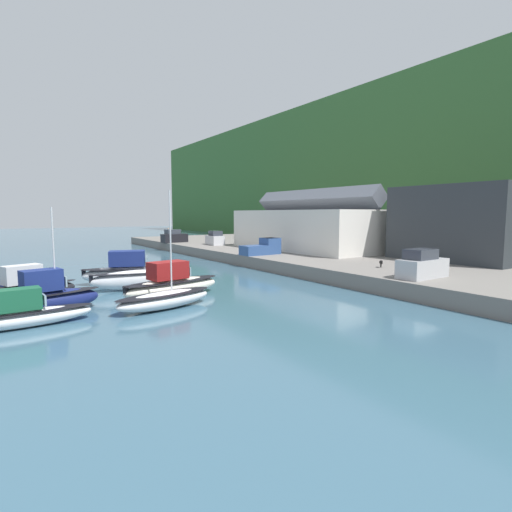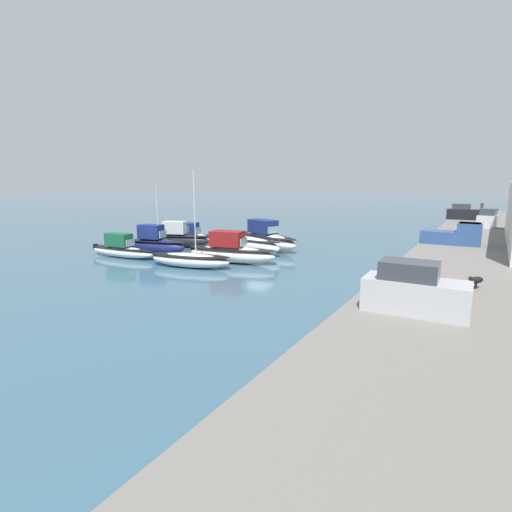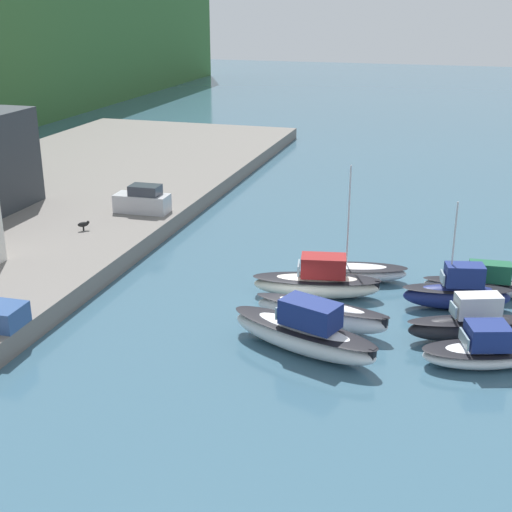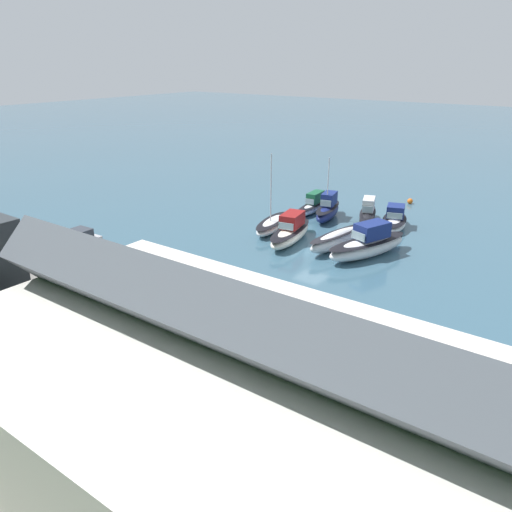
# 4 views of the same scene
# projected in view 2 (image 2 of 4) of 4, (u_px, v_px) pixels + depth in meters

# --- Properties ---
(ground_plane) EXTENTS (320.00, 320.00, 0.00)m
(ground_plane) POSITION_uv_depth(u_px,v_px,m) (257.00, 258.00, 34.98)
(ground_plane) COLOR #385B70
(moored_boat_0) EXTENTS (4.96, 8.71, 2.87)m
(moored_boat_0) POSITION_uv_depth(u_px,v_px,m) (265.00, 238.00, 39.33)
(moored_boat_0) COLOR white
(moored_boat_0) RESTS_ON ground_plane
(moored_boat_1) EXTENTS (2.67, 7.79, 1.58)m
(moored_boat_1) POSITION_uv_depth(u_px,v_px,m) (247.00, 244.00, 37.04)
(moored_boat_1) COLOR silver
(moored_boat_1) RESTS_ON ground_plane
(moored_boat_2) EXTENTS (3.47, 7.97, 2.62)m
(moored_boat_2) POSITION_uv_depth(u_px,v_px,m) (231.00, 251.00, 32.93)
(moored_boat_2) COLOR white
(moored_boat_2) RESTS_ON ground_plane
(moored_boat_3) EXTENTS (3.29, 6.99, 7.51)m
(moored_boat_3) POSITION_uv_depth(u_px,v_px,m) (190.00, 260.00, 31.21)
(moored_boat_3) COLOR silver
(moored_boat_3) RESTS_ON ground_plane
(moored_boat_4) EXTENTS (3.85, 6.11, 2.21)m
(moored_boat_4) POSITION_uv_depth(u_px,v_px,m) (190.00, 236.00, 42.84)
(moored_boat_4) COLOR white
(moored_boat_4) RESTS_ON ground_plane
(moored_boat_5) EXTENTS (3.69, 6.79, 2.62)m
(moored_boat_5) POSITION_uv_depth(u_px,v_px,m) (177.00, 238.00, 40.33)
(moored_boat_5) COLOR black
(moored_boat_5) RESTS_ON ground_plane
(moored_boat_6) EXTENTS (3.01, 6.48, 6.42)m
(moored_boat_6) POSITION_uv_depth(u_px,v_px,m) (154.00, 243.00, 36.51)
(moored_boat_6) COLOR navy
(moored_boat_6) RESTS_ON ground_plane
(moored_boat_7) EXTENTS (2.00, 7.11, 2.12)m
(moored_boat_7) POSITION_uv_depth(u_px,v_px,m) (121.00, 249.00, 35.21)
(moored_boat_7) COLOR white
(moored_boat_7) RESTS_ON ground_plane
(parked_car_0) EXTENTS (1.93, 4.25, 2.16)m
(parked_car_0) POSITION_uv_depth(u_px,v_px,m) (414.00, 291.00, 16.76)
(parked_car_0) COLOR #B7B7BC
(parked_car_0) RESTS_ON quay_promenade
(parked_car_1) EXTENTS (4.42, 2.41, 2.16)m
(parked_car_1) POSITION_uv_depth(u_px,v_px,m) (488.00, 219.00, 46.80)
(parked_car_1) COLOR silver
(parked_car_1) RESTS_ON quay_promenade
(parked_car_2) EXTENTS (2.17, 4.35, 2.16)m
(parked_car_2) POSITION_uv_depth(u_px,v_px,m) (463.00, 213.00, 55.49)
(parked_car_2) COLOR black
(parked_car_2) RESTS_ON quay_promenade
(pickup_truck_0) EXTENTS (2.09, 4.78, 1.90)m
(pickup_truck_0) POSITION_uv_depth(u_px,v_px,m) (456.00, 235.00, 34.23)
(pickup_truck_0) COLOR #2D4C84
(pickup_truck_0) RESTS_ON quay_promenade
(person_on_quay) EXTENTS (0.40, 0.40, 2.14)m
(person_on_quay) POSITION_uv_depth(u_px,v_px,m) (482.00, 208.00, 61.10)
(person_on_quay) COLOR #232838
(person_on_quay) RESTS_ON quay_promenade
(dog_on_quay) EXTENTS (0.78, 0.78, 0.68)m
(dog_on_quay) POSITION_uv_depth(u_px,v_px,m) (476.00, 280.00, 20.37)
(dog_on_quay) COLOR black
(dog_on_quay) RESTS_ON quay_promenade
(mooring_buoy_0) EXTENTS (0.62, 0.62, 0.62)m
(mooring_buoy_0) POSITION_uv_depth(u_px,v_px,m) (118.00, 236.00, 46.14)
(mooring_buoy_0) COLOR orange
(mooring_buoy_0) RESTS_ON ground_plane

